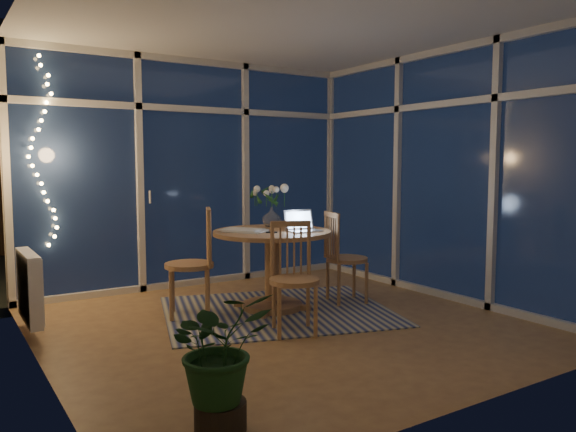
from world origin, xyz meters
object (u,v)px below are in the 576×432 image
at_px(chair_left, 189,262).
at_px(flower_vase, 272,217).
at_px(dining_table, 272,270).
at_px(potted_plant, 220,361).
at_px(chair_front, 294,278).
at_px(laptop, 304,220).
at_px(chair_right, 347,257).

relative_size(chair_left, flower_vase, 4.86).
height_order(dining_table, potted_plant, dining_table).
distance_m(chair_front, potted_plant, 1.76).
bearing_deg(laptop, dining_table, 137.59).
bearing_deg(chair_front, dining_table, 95.05).
height_order(chair_right, chair_front, chair_right).
xyz_separation_m(chair_front, flower_vase, (0.41, 1.04, 0.41)).
xyz_separation_m(dining_table, chair_front, (-0.24, -0.76, 0.09)).
bearing_deg(chair_front, chair_left, 141.86).
xyz_separation_m(chair_front, laptop, (0.46, 0.53, 0.41)).
relative_size(chair_front, flower_vase, 4.50).
bearing_deg(chair_front, potted_plant, -113.38).
bearing_deg(dining_table, potted_plant, -127.44).
bearing_deg(chair_right, potted_plant, 143.11).
bearing_deg(flower_vase, laptop, -84.33).
height_order(dining_table, chair_right, chair_right).
xyz_separation_m(chair_left, potted_plant, (-0.74, -2.17, -0.13)).
xyz_separation_m(chair_left, flower_vase, (0.94, 0.08, 0.37)).
bearing_deg(laptop, chair_front, -126.32).
distance_m(chair_right, flower_vase, 0.87).
bearing_deg(chair_left, flower_vase, 118.06).
bearing_deg(chair_left, laptop, 89.49).
bearing_deg(potted_plant, chair_right, 38.13).
xyz_separation_m(dining_table, laptop, (0.22, -0.23, 0.50)).
xyz_separation_m(flower_vase, potted_plant, (-1.68, -2.26, -0.50)).
height_order(chair_left, laptop, chair_left).
bearing_deg(chair_front, chair_right, 52.49).
bearing_deg(dining_table, chair_right, -12.76).
distance_m(flower_vase, potted_plant, 2.85).
height_order(laptop, flower_vase, laptop).
bearing_deg(dining_table, laptop, -47.12).
relative_size(chair_front, potted_plant, 1.24).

